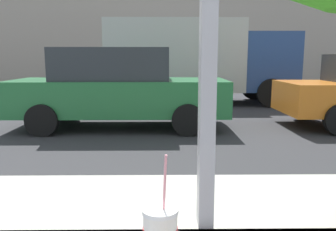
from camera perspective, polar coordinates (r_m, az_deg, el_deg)
The scene contains 4 objects.
ground_plane at distance 9.14m, azimuth 0.18°, elevation -0.05°, with size 60.00×60.00×0.00m, color #2D2D30.
building_facade_far at distance 20.61m, azimuth -0.32°, elevation 12.71°, with size 28.00×1.20×5.32m, color #A89E8E.
parked_car_green at distance 7.59m, azimuth -8.34°, elevation 4.59°, with size 4.64×1.93×1.74m.
box_truck at distance 11.70m, azimuth 4.88°, elevation 9.50°, with size 6.18×2.44×2.75m.
Camera 1 is at (-0.14, -1.01, 1.53)m, focal length 36.45 mm.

